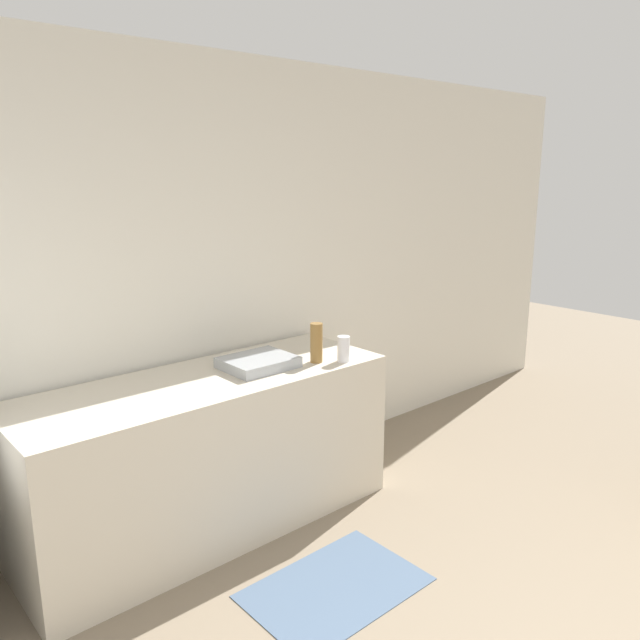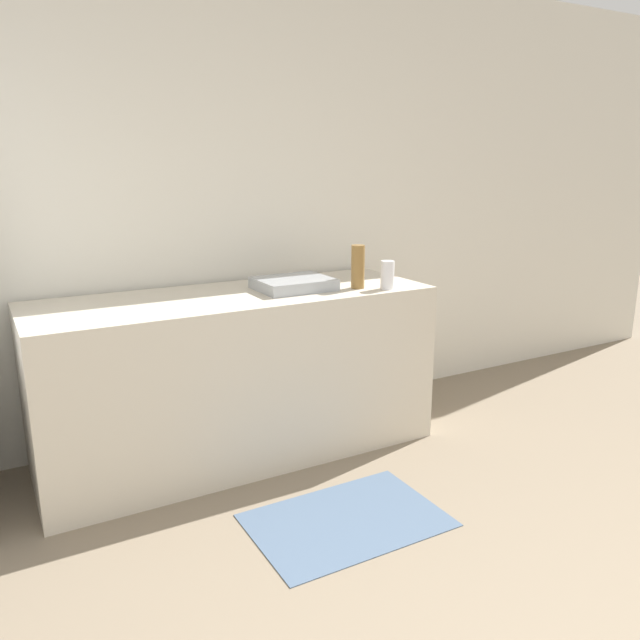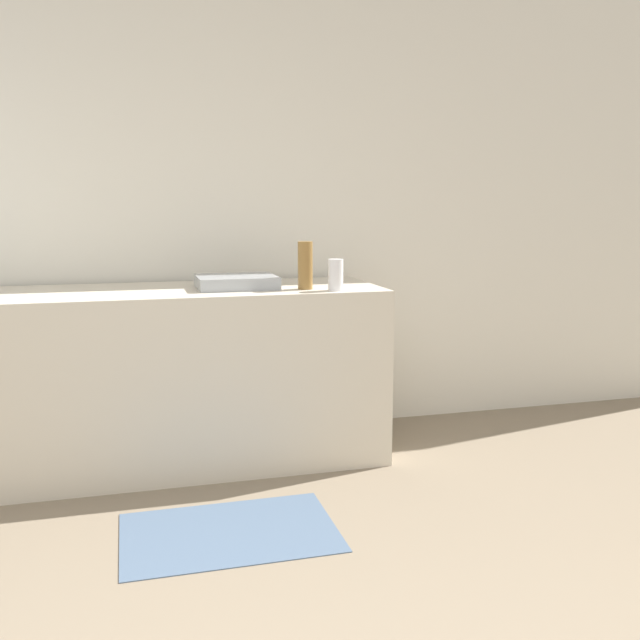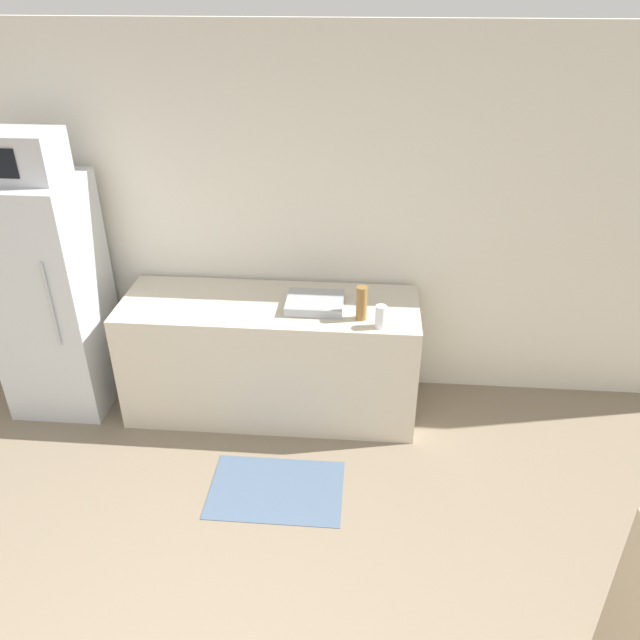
% 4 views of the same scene
% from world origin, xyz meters
% --- Properties ---
extents(wall_back, '(8.00, 0.06, 2.60)m').
position_xyz_m(wall_back, '(0.00, 3.30, 1.30)').
color(wall_back, silver).
rests_on(wall_back, ground_plane).
extents(counter, '(2.04, 0.71, 0.87)m').
position_xyz_m(counter, '(0.10, 2.88, 0.43)').
color(counter, beige).
rests_on(counter, ground_plane).
extents(sink_basin, '(0.38, 0.32, 0.06)m').
position_xyz_m(sink_basin, '(0.41, 2.85, 0.90)').
color(sink_basin, '#9EA3A8').
rests_on(sink_basin, counter).
extents(bottle_tall, '(0.07, 0.07, 0.23)m').
position_xyz_m(bottle_tall, '(0.73, 2.72, 0.98)').
color(bottle_tall, olive).
rests_on(bottle_tall, counter).
extents(bottle_short, '(0.07, 0.07, 0.15)m').
position_xyz_m(bottle_short, '(0.85, 2.62, 0.94)').
color(bottle_short, silver).
rests_on(bottle_short, counter).
extents(kitchen_rug, '(0.83, 0.56, 0.01)m').
position_xyz_m(kitchen_rug, '(0.24, 2.02, 0.00)').
color(kitchen_rug, slate).
rests_on(kitchen_rug, ground_plane).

